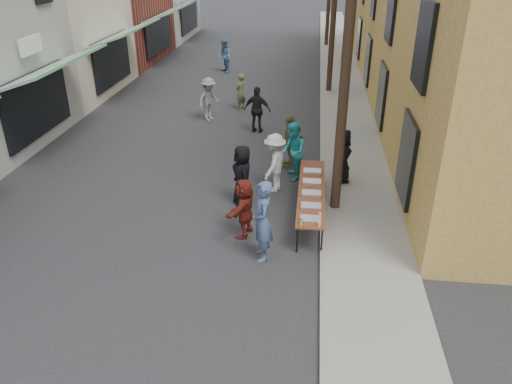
% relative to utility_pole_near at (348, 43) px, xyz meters
% --- Properties ---
extents(ground, '(120.00, 120.00, 0.00)m').
position_rel_utility_pole_near_xyz_m(ground, '(-4.30, -3.00, -4.50)').
color(ground, '#28282B').
rests_on(ground, ground).
extents(sidewalk, '(2.20, 60.00, 0.10)m').
position_rel_utility_pole_near_xyz_m(sidewalk, '(0.70, 12.00, -4.45)').
color(sidewalk, gray).
rests_on(sidewalk, ground).
extents(utility_pole_near, '(0.26, 0.26, 9.00)m').
position_rel_utility_pole_near_xyz_m(utility_pole_near, '(0.00, 0.00, 0.00)').
color(utility_pole_near, '#2D2116').
rests_on(utility_pole_near, ground).
extents(serving_table, '(0.70, 4.00, 0.75)m').
position_rel_utility_pole_near_xyz_m(serving_table, '(-0.66, -0.37, -3.79)').
color(serving_table, brown).
rests_on(serving_table, ground).
extents(catering_tray_sausage, '(0.50, 0.33, 0.08)m').
position_rel_utility_pole_near_xyz_m(catering_tray_sausage, '(-0.66, -2.02, -3.71)').
color(catering_tray_sausage, maroon).
rests_on(catering_tray_sausage, serving_table).
extents(catering_tray_foil_b, '(0.50, 0.33, 0.08)m').
position_rel_utility_pole_near_xyz_m(catering_tray_foil_b, '(-0.66, -1.37, -3.71)').
color(catering_tray_foil_b, '#B2B2B7').
rests_on(catering_tray_foil_b, serving_table).
extents(catering_tray_buns, '(0.50, 0.33, 0.08)m').
position_rel_utility_pole_near_xyz_m(catering_tray_buns, '(-0.66, -0.67, -3.71)').
color(catering_tray_buns, tan).
rests_on(catering_tray_buns, serving_table).
extents(catering_tray_foil_d, '(0.50, 0.33, 0.08)m').
position_rel_utility_pole_near_xyz_m(catering_tray_foil_d, '(-0.66, 0.03, -3.71)').
color(catering_tray_foil_d, '#B2B2B7').
rests_on(catering_tray_foil_d, serving_table).
extents(catering_tray_buns_end, '(0.50, 0.33, 0.08)m').
position_rel_utility_pole_near_xyz_m(catering_tray_buns_end, '(-0.66, 0.73, -3.71)').
color(catering_tray_buns_end, tan).
rests_on(catering_tray_buns_end, serving_table).
extents(condiment_jar_a, '(0.07, 0.07, 0.08)m').
position_rel_utility_pole_near_xyz_m(condiment_jar_a, '(-0.88, -2.32, -3.71)').
color(condiment_jar_a, '#A57F26').
rests_on(condiment_jar_a, serving_table).
extents(condiment_jar_b, '(0.07, 0.07, 0.08)m').
position_rel_utility_pole_near_xyz_m(condiment_jar_b, '(-0.88, -2.22, -3.71)').
color(condiment_jar_b, '#A57F26').
rests_on(condiment_jar_b, serving_table).
extents(condiment_jar_c, '(0.07, 0.07, 0.08)m').
position_rel_utility_pole_near_xyz_m(condiment_jar_c, '(-0.88, -2.12, -3.71)').
color(condiment_jar_c, '#A57F26').
rests_on(condiment_jar_c, serving_table).
extents(cup_stack, '(0.08, 0.08, 0.12)m').
position_rel_utility_pole_near_xyz_m(cup_stack, '(-0.46, -2.27, -3.69)').
color(cup_stack, tan).
rests_on(cup_stack, serving_table).
extents(guest_front_a, '(0.84, 1.00, 1.74)m').
position_rel_utility_pole_near_xyz_m(guest_front_a, '(-2.58, 0.07, -3.63)').
color(guest_front_a, black).
rests_on(guest_front_a, ground).
extents(guest_front_b, '(0.61, 0.80, 1.97)m').
position_rel_utility_pole_near_xyz_m(guest_front_b, '(-1.75, -2.56, -3.52)').
color(guest_front_b, '#445884').
rests_on(guest_front_b, ground).
extents(guest_front_c, '(0.88, 1.02, 1.82)m').
position_rel_utility_pole_near_xyz_m(guest_front_c, '(-1.27, 1.89, -3.59)').
color(guest_front_c, '#2BACB3').
rests_on(guest_front_c, ground).
extents(guest_front_d, '(0.97, 1.29, 1.77)m').
position_rel_utility_pole_near_xyz_m(guest_front_d, '(-1.76, 0.99, -3.61)').
color(guest_front_d, silver).
rests_on(guest_front_d, ground).
extents(guest_front_e, '(0.46, 1.04, 1.75)m').
position_rel_utility_pole_near_xyz_m(guest_front_e, '(-1.43, 2.83, -3.62)').
color(guest_front_e, olive).
rests_on(guest_front_e, ground).
extents(guest_queue_back, '(0.78, 1.50, 1.54)m').
position_rel_utility_pole_near_xyz_m(guest_queue_back, '(-2.30, -1.58, -3.73)').
color(guest_queue_back, maroon).
rests_on(guest_queue_back, ground).
extents(server, '(0.67, 0.89, 1.65)m').
position_rel_utility_pole_near_xyz_m(server, '(0.21, 1.67, -3.57)').
color(server, black).
rests_on(server, sidewalk).
extents(passerby_left, '(1.15, 1.31, 1.76)m').
position_rel_utility_pole_near_xyz_m(passerby_left, '(-4.96, 7.17, -3.62)').
color(passerby_left, gray).
rests_on(passerby_left, ground).
extents(passerby_mid, '(1.11, 0.62, 1.78)m').
position_rel_utility_pole_near_xyz_m(passerby_mid, '(-2.83, 5.95, -3.61)').
color(passerby_mid, black).
rests_on(passerby_mid, ground).
extents(passerby_right, '(0.58, 0.68, 1.56)m').
position_rel_utility_pole_near_xyz_m(passerby_right, '(-3.88, 8.77, -3.72)').
color(passerby_right, '#586037').
rests_on(passerby_right, ground).
extents(passerby_far, '(1.00, 1.09, 1.80)m').
position_rel_utility_pole_near_xyz_m(passerby_far, '(-5.75, 15.46, -3.60)').
color(passerby_far, '#577CA9').
rests_on(passerby_far, ground).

